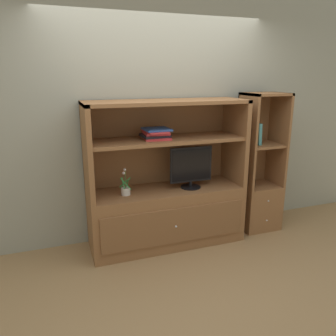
% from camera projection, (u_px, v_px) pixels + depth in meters
% --- Properties ---
extents(ground_plane, '(8.00, 8.00, 0.00)m').
position_uv_depth(ground_plane, '(179.00, 258.00, 3.51)').
color(ground_plane, '#99754C').
extents(painted_rear_wall, '(6.00, 0.10, 2.80)m').
position_uv_depth(painted_rear_wall, '(156.00, 117.00, 3.82)').
color(painted_rear_wall, gray).
rests_on(painted_rear_wall, ground_plane).
extents(media_console, '(1.72, 0.59, 1.61)m').
position_uv_depth(media_console, '(166.00, 201.00, 3.75)').
color(media_console, brown).
rests_on(media_console, ground_plane).
extents(tv_monitor, '(0.49, 0.22, 0.46)m').
position_uv_depth(tv_monitor, '(191.00, 167.00, 3.67)').
color(tv_monitor, black).
rests_on(tv_monitor, media_console).
extents(potted_plant, '(0.12, 0.10, 0.29)m').
position_uv_depth(potted_plant, '(126.00, 190.00, 3.49)').
color(potted_plant, beige).
rests_on(potted_plant, media_console).
extents(magazine_stack, '(0.31, 0.32, 0.11)m').
position_uv_depth(magazine_stack, '(156.00, 134.00, 3.50)').
color(magazine_stack, red).
rests_on(magazine_stack, media_console).
extents(bookshelf_tall, '(0.47, 0.43, 1.67)m').
position_uv_depth(bookshelf_tall, '(258.00, 185.00, 4.13)').
color(bookshelf_tall, brown).
rests_on(bookshelf_tall, ground_plane).
extents(upright_book_row, '(0.11, 0.16, 0.25)m').
position_uv_depth(upright_book_row, '(254.00, 134.00, 3.91)').
color(upright_book_row, silver).
rests_on(upright_book_row, bookshelf_tall).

